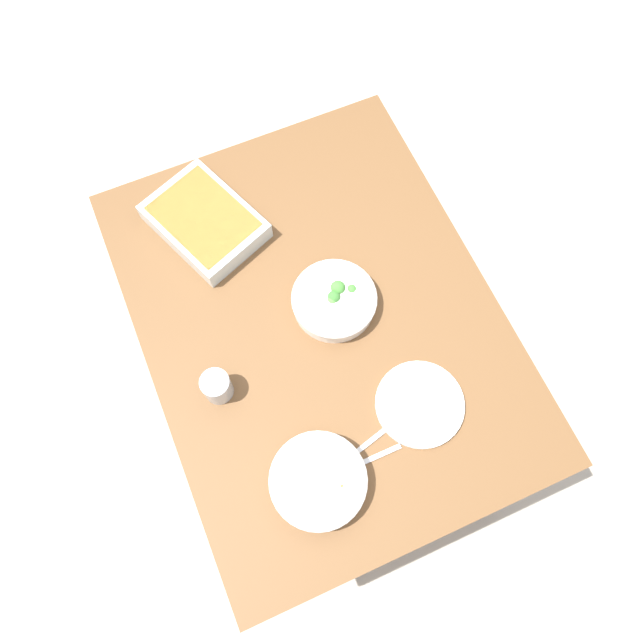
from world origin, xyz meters
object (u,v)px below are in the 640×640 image
at_px(broccoli_bowl, 334,300).
at_px(drink_cup, 217,387).
at_px(stew_bowl, 318,481).
at_px(side_plate, 420,404).
at_px(spoon_by_stew, 358,465).
at_px(fork_on_table, 378,435).
at_px(baking_dish, 205,221).

relative_size(broccoli_bowl, drink_cup, 2.60).
height_order(stew_bowl, side_plate, stew_bowl).
relative_size(stew_bowl, broccoli_bowl, 1.03).
xyz_separation_m(stew_bowl, side_plate, (0.07, -0.30, -0.03)).
relative_size(spoon_by_stew, fork_on_table, 0.99).
xyz_separation_m(side_plate, fork_on_table, (-0.03, 0.13, -0.00)).
relative_size(broccoli_bowl, baking_dish, 0.61).
bearing_deg(broccoli_bowl, drink_cup, 105.48).
xyz_separation_m(stew_bowl, broccoli_bowl, (0.40, -0.22, -0.00)).
height_order(spoon_by_stew, fork_on_table, spoon_by_stew).
xyz_separation_m(drink_cup, spoon_by_stew, (-0.30, -0.24, -0.03)).
xyz_separation_m(baking_dish, spoon_by_stew, (-0.75, -0.11, -0.03)).
bearing_deg(fork_on_table, drink_cup, 50.69).
distance_m(baking_dish, side_plate, 0.75).
height_order(stew_bowl, spoon_by_stew, stew_bowl).
distance_m(drink_cup, fork_on_table, 0.41).
bearing_deg(spoon_by_stew, broccoli_bowl, -16.13).
distance_m(stew_bowl, broccoli_bowl, 0.46).
bearing_deg(spoon_by_stew, drink_cup, 38.46).
height_order(drink_cup, fork_on_table, drink_cup).
bearing_deg(baking_dish, fork_on_table, -165.19).
height_order(drink_cup, spoon_by_stew, drink_cup).
xyz_separation_m(drink_cup, fork_on_table, (-0.26, -0.31, -0.04)).
relative_size(drink_cup, side_plate, 0.39).
distance_m(drink_cup, side_plate, 0.50).
bearing_deg(stew_bowl, spoon_by_stew, -89.97).
relative_size(broccoli_bowl, spoon_by_stew, 1.26).
relative_size(side_plate, fork_on_table, 1.25).
distance_m(broccoli_bowl, fork_on_table, 0.36).
bearing_deg(broccoli_bowl, spoon_by_stew, 163.87).
distance_m(baking_dish, spoon_by_stew, 0.76).
height_order(baking_dish, drink_cup, drink_cup).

